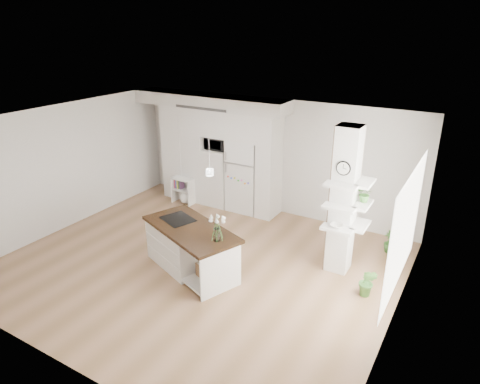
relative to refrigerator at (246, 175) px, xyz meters
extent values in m
cube|color=#A67A5A|center=(0.53, -2.68, -0.88)|extent=(7.00, 6.00, 0.01)
cube|color=white|center=(0.53, -2.68, 1.82)|extent=(7.00, 6.00, 0.04)
cube|color=silver|center=(0.53, 0.32, 0.47)|extent=(7.00, 0.04, 2.70)
cube|color=silver|center=(0.53, -5.68, 0.47)|extent=(7.00, 0.04, 2.70)
cube|color=silver|center=(-2.98, -2.68, 0.47)|extent=(0.04, 6.00, 2.70)
cube|color=silver|center=(4.03, -2.68, 0.47)|extent=(0.04, 6.00, 2.70)
cube|color=white|center=(-1.68, -0.01, 0.32)|extent=(1.20, 0.65, 2.40)
cube|color=white|center=(-0.75, -0.01, -0.17)|extent=(0.65, 0.65, 1.42)
cube|color=white|center=(-0.75, -0.01, 1.20)|extent=(0.65, 0.65, 0.65)
cube|color=white|center=(0.00, -0.01, 1.20)|extent=(0.85, 0.65, 0.65)
cube|color=white|center=(0.62, -0.01, 0.32)|extent=(0.40, 0.65, 2.40)
cube|color=silver|center=(-0.97, -0.03, 1.67)|extent=(4.00, 0.70, 0.30)
cube|color=#262626|center=(-0.97, -0.37, 1.56)|extent=(1.40, 0.04, 0.06)
cube|color=white|center=(0.00, 0.00, 0.00)|extent=(0.78, 0.66, 1.75)
cube|color=#B2B2B7|center=(0.00, -0.34, 0.36)|extent=(0.78, 0.01, 0.03)
cube|color=silver|center=(2.82, -1.48, 0.47)|extent=(0.40, 0.40, 2.70)
cube|color=tan|center=(2.61, -1.48, 0.47)|extent=(0.02, 0.40, 2.70)
cube|color=tan|center=(2.82, -1.27, 0.47)|extent=(0.40, 0.02, 2.70)
cylinder|color=black|center=(2.82, -1.69, 1.14)|extent=(0.25, 0.03, 0.25)
cylinder|color=white|center=(2.82, -1.71, 1.14)|extent=(0.21, 0.01, 0.21)
plane|color=white|center=(4.00, -2.38, 0.62)|extent=(0.00, 2.40, 2.40)
cylinder|color=white|center=(2.23, -2.53, 1.24)|extent=(0.12, 0.12, 0.10)
cube|color=white|center=(0.22, -2.79, -0.47)|extent=(1.48, 1.23, 0.82)
cube|color=white|center=(1.08, -3.13, -0.77)|extent=(0.93, 1.02, 0.04)
cube|color=white|center=(1.39, -3.24, -0.47)|extent=(0.33, 0.78, 0.82)
cube|color=#352010|center=(0.54, -2.91, -0.03)|extent=(2.15, 1.57, 0.06)
cube|color=black|center=(0.13, -2.75, 0.00)|extent=(0.72, 0.66, 0.01)
cube|color=#A3754F|center=(1.04, -3.11, -0.63)|extent=(0.47, 0.41, 0.24)
cylinder|color=white|center=(1.21, -3.07, 0.11)|extent=(0.12, 0.12, 0.22)
cube|color=white|center=(-1.81, -0.44, -0.54)|extent=(0.04, 0.32, 0.67)
cube|color=white|center=(-1.28, -0.45, -0.54)|extent=(0.04, 0.32, 0.67)
cube|color=white|center=(-1.55, -0.44, -0.22)|extent=(0.57, 0.33, 0.03)
cube|color=white|center=(-1.55, -0.44, -0.51)|extent=(0.54, 0.33, 0.03)
sphere|color=white|center=(-1.47, -0.44, -0.71)|extent=(0.32, 0.32, 0.32)
imported|color=#407B31|center=(3.52, -2.09, -0.61)|extent=(0.33, 0.29, 0.53)
imported|color=#407B31|center=(3.52, -0.38, -0.65)|extent=(0.29, 0.29, 0.45)
imported|color=#2D2D2D|center=(-0.75, -0.06, 0.69)|extent=(0.54, 0.37, 0.30)
imported|color=#407B31|center=(3.15, -1.38, 0.65)|extent=(0.27, 0.23, 0.30)
imported|color=white|center=(2.82, -1.78, 0.13)|extent=(0.22, 0.22, 0.05)
camera|label=1|loc=(4.75, -8.35, 3.39)|focal=32.00mm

